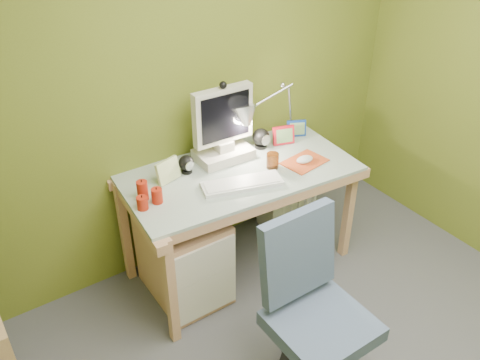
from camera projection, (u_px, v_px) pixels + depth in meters
wall_back at (182, 83)px, 2.94m from camera, size 3.20×0.01×2.40m
slope_ceiling at (106, 134)px, 1.01m from camera, size 1.10×3.20×1.10m
desk at (240, 220)px, 3.21m from camera, size 1.43×0.80×0.74m
monitor at (223, 123)px, 3.00m from camera, size 0.35×0.21×0.48m
speaker_left at (186, 164)px, 2.96m from camera, size 0.10×0.10×0.11m
speaker_right at (261, 138)px, 3.21m from camera, size 0.12×0.12×0.13m
keyboard at (242, 184)px, 2.87m from camera, size 0.48×0.27×0.02m
mousepad at (304, 162)px, 3.09m from camera, size 0.28×0.22×0.01m
mouse at (305, 159)px, 3.08m from camera, size 0.12×0.08×0.04m
amber_tumbler at (273, 161)px, 3.01m from camera, size 0.09×0.09×0.10m
candle_cluster at (146, 194)px, 2.70m from camera, size 0.15×0.13×0.11m
photo_frame_red at (284, 135)px, 3.26m from camera, size 0.14×0.06×0.12m
photo_frame_blue at (296, 128)px, 3.35m from camera, size 0.12×0.07×0.11m
photo_frame_green at (168, 171)px, 2.88m from camera, size 0.15×0.06×0.13m
desk_lamp at (283, 98)px, 3.19m from camera, size 0.55×0.23×0.58m
task_chair at (321, 324)px, 2.38m from camera, size 0.51×0.51×0.91m
radiator at (287, 193)px, 3.74m from camera, size 0.45×0.22×0.44m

